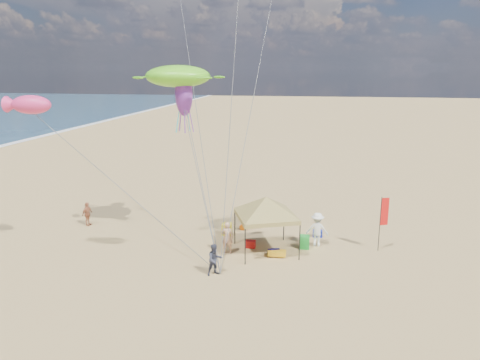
{
  "coord_description": "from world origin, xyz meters",
  "views": [
    {
      "loc": [
        3.89,
        -18.85,
        9.44
      ],
      "look_at": [
        0.0,
        3.0,
        4.0
      ],
      "focal_mm": 34.33,
      "sensor_mm": 36.0,
      "label": 1
    }
  ],
  "objects": [
    {
      "name": "feather_flag",
      "position": [
        7.27,
        4.89,
        1.98
      ],
      "size": [
        0.43,
        0.19,
        2.96
      ],
      "color": "black",
      "rests_on": "ground"
    },
    {
      "name": "person_near_a",
      "position": [
        -0.69,
        3.11,
        0.86
      ],
      "size": [
        0.64,
        0.43,
        1.73
      ],
      "primitive_type": "imported",
      "rotation": [
        0.0,
        0.0,
        3.12
      ],
      "color": "tan",
      "rests_on": "ground"
    },
    {
      "name": "cooler_red",
      "position": [
        0.38,
        4.08,
        0.19
      ],
      "size": [
        0.54,
        0.38,
        0.38
      ],
      "primitive_type": "cube",
      "color": "#B0110E",
      "rests_on": "ground"
    },
    {
      "name": "bag_orange",
      "position": [
        -0.43,
        6.92,
        0.18
      ],
      "size": [
        0.54,
        0.69,
        0.36
      ],
      "primitive_type": "cylinder",
      "rotation": [
        0.0,
        1.57,
        1.22
      ],
      "color": "orange",
      "rests_on": "ground"
    },
    {
      "name": "chair_green",
      "position": [
        3.26,
        4.49,
        0.35
      ],
      "size": [
        0.5,
        0.5,
        0.7
      ],
      "primitive_type": "cube",
      "color": "green",
      "rests_on": "ground"
    },
    {
      "name": "crate_grey",
      "position": [
        1.88,
        3.22,
        0.14
      ],
      "size": [
        0.34,
        0.3,
        0.28
      ],
      "primitive_type": "cube",
      "color": "slate",
      "rests_on": "ground"
    },
    {
      "name": "fish_kite",
      "position": [
        -9.42,
        0.59,
        7.78
      ],
      "size": [
        2.15,
        1.4,
        0.88
      ],
      "primitive_type": "ellipsoid",
      "rotation": [
        0.0,
        0.0,
        0.22
      ],
      "color": "#EB3376",
      "rests_on": "ground"
    },
    {
      "name": "squid_kite",
      "position": [
        -3.02,
        3.77,
        8.2
      ],
      "size": [
        1.04,
        1.04,
        2.33
      ],
      "primitive_type": "ellipsoid",
      "rotation": [
        0.0,
        0.0,
        -0.18
      ],
      "color": "purple",
      "rests_on": "ground"
    },
    {
      "name": "cooler_blue",
      "position": [
        3.93,
        6.37,
        0.19
      ],
      "size": [
        0.54,
        0.38,
        0.38
      ],
      "primitive_type": "cube",
      "color": "#13229C",
      "rests_on": "ground"
    },
    {
      "name": "turtle_kite",
      "position": [
        -3.39,
        4.02,
        9.03
      ],
      "size": [
        3.9,
        3.42,
        1.11
      ],
      "primitive_type": "ellipsoid",
      "rotation": [
        0.0,
        0.0,
        -0.25
      ],
      "color": "#65DD20",
      "rests_on": "ground"
    },
    {
      "name": "chair_yellow",
      "position": [
        -1.27,
        5.74,
        0.35
      ],
      "size": [
        0.5,
        0.5,
        0.7
      ],
      "primitive_type": "cube",
      "color": "gold",
      "rests_on": "ground"
    },
    {
      "name": "canopy_tent",
      "position": [
        1.25,
        3.67,
        2.89
      ],
      "size": [
        5.25,
        5.25,
        3.47
      ],
      "color": "black",
      "rests_on": "ground"
    },
    {
      "name": "beach_cart",
      "position": [
        1.92,
        3.09,
        0.2
      ],
      "size": [
        0.9,
        0.5,
        0.24
      ],
      "primitive_type": "cube",
      "color": "gold",
      "rests_on": "ground"
    },
    {
      "name": "bag_navy",
      "position": [
        1.73,
        3.27,
        0.18
      ],
      "size": [
        0.69,
        0.54,
        0.36
      ],
      "primitive_type": "cylinder",
      "rotation": [
        0.0,
        1.57,
        0.35
      ],
      "color": "black",
      "rests_on": "ground"
    },
    {
      "name": "person_near_c",
      "position": [
        3.9,
        4.96,
        0.94
      ],
      "size": [
        1.23,
        0.73,
        1.87
      ],
      "primitive_type": "imported",
      "rotation": [
        0.0,
        0.0,
        3.11
      ],
      "color": "white",
      "rests_on": "ground"
    },
    {
      "name": "person_far_a",
      "position": [
        -10.03,
        5.88,
        0.74
      ],
      "size": [
        0.51,
        0.91,
        1.47
      ],
      "primitive_type": "imported",
      "rotation": [
        0.0,
        0.0,
        1.39
      ],
      "color": "#B66C46",
      "rests_on": "ground"
    },
    {
      "name": "person_near_b",
      "position": [
        -0.74,
        0.46,
        0.76
      ],
      "size": [
        0.94,
        0.9,
        1.52
      ],
      "primitive_type": "imported",
      "rotation": [
        0.0,
        0.0,
        0.64
      ],
      "color": "#36394A",
      "rests_on": "ground"
    },
    {
      "name": "ground",
      "position": [
        0.0,
        0.0,
        0.0
      ],
      "size": [
        280.0,
        280.0,
        0.0
      ],
      "primitive_type": "plane",
      "color": "tan",
      "rests_on": "ground"
    }
  ]
}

